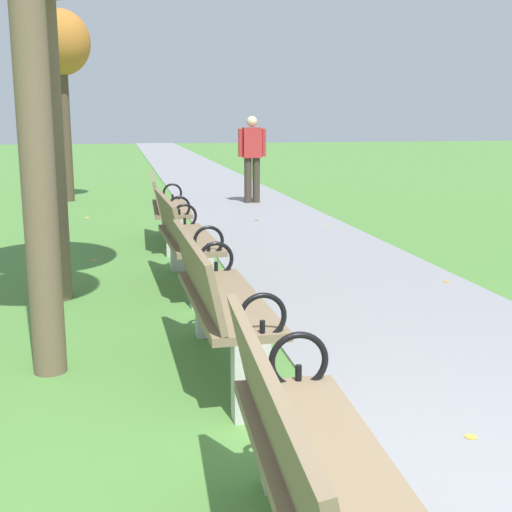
{
  "coord_description": "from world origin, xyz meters",
  "views": [
    {
      "loc": [
        -1.1,
        -1.98,
        1.64
      ],
      "look_at": [
        -0.05,
        3.16,
        0.55
      ],
      "focal_mm": 47.35,
      "sensor_mm": 36.0,
      "label": 1
    }
  ],
  "objects_px": {
    "park_bench_4": "(167,208)",
    "pedestrian_walking": "(252,155)",
    "park_bench_2": "(218,300)",
    "park_bench_3": "(184,238)",
    "park_bench_1": "(315,474)",
    "tree_3": "(61,49)"
  },
  "relations": [
    {
      "from": "park_bench_2",
      "to": "park_bench_4",
      "type": "relative_size",
      "value": 1.0
    },
    {
      "from": "park_bench_2",
      "to": "park_bench_3",
      "type": "relative_size",
      "value": 1.0
    },
    {
      "from": "park_bench_2",
      "to": "park_bench_3",
      "type": "bearing_deg",
      "value": 90.0
    },
    {
      "from": "park_bench_3",
      "to": "park_bench_4",
      "type": "relative_size",
      "value": 1.0
    },
    {
      "from": "park_bench_1",
      "to": "park_bench_3",
      "type": "xyz_separation_m",
      "value": [
        -0.0,
        4.46,
        0.0
      ]
    },
    {
      "from": "park_bench_1",
      "to": "tree_3",
      "type": "xyz_separation_m",
      "value": [
        -1.56,
        11.73,
        2.4
      ]
    },
    {
      "from": "pedestrian_walking",
      "to": "park_bench_4",
      "type": "bearing_deg",
      "value": -115.78
    },
    {
      "from": "park_bench_4",
      "to": "pedestrian_walking",
      "type": "distance_m",
      "value": 4.37
    },
    {
      "from": "park_bench_1",
      "to": "park_bench_2",
      "type": "bearing_deg",
      "value": 90.0
    },
    {
      "from": "park_bench_2",
      "to": "park_bench_4",
      "type": "height_order",
      "value": "same"
    },
    {
      "from": "park_bench_2",
      "to": "tree_3",
      "type": "height_order",
      "value": "tree_3"
    },
    {
      "from": "park_bench_1",
      "to": "park_bench_2",
      "type": "xyz_separation_m",
      "value": [
        -0.0,
        2.19,
        0.0
      ]
    },
    {
      "from": "tree_3",
      "to": "park_bench_4",
      "type": "bearing_deg",
      "value": -72.78
    },
    {
      "from": "park_bench_4",
      "to": "pedestrian_walking",
      "type": "height_order",
      "value": "pedestrian_walking"
    },
    {
      "from": "park_bench_2",
      "to": "park_bench_4",
      "type": "xyz_separation_m",
      "value": [
        0.0,
        4.52,
        0.0
      ]
    },
    {
      "from": "park_bench_3",
      "to": "park_bench_1",
      "type": "bearing_deg",
      "value": -90.0
    },
    {
      "from": "tree_3",
      "to": "pedestrian_walking",
      "type": "bearing_deg",
      "value": -17.73
    },
    {
      "from": "park_bench_3",
      "to": "park_bench_4",
      "type": "distance_m",
      "value": 2.25
    },
    {
      "from": "park_bench_3",
      "to": "park_bench_4",
      "type": "xyz_separation_m",
      "value": [
        -0.0,
        2.25,
        0.0
      ]
    },
    {
      "from": "park_bench_1",
      "to": "pedestrian_walking",
      "type": "distance_m",
      "value": 10.8
    },
    {
      "from": "park_bench_3",
      "to": "tree_3",
      "type": "bearing_deg",
      "value": 102.07
    },
    {
      "from": "park_bench_1",
      "to": "park_bench_4",
      "type": "relative_size",
      "value": 1.0
    }
  ]
}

